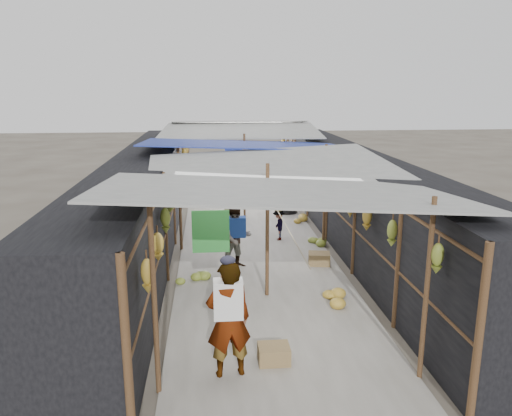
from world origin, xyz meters
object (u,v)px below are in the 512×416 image
object	(u,v)px
crate_near	(274,354)
vendor_elderly	(229,320)
black_basin	(287,210)
vendor_seated	(279,225)
shopper_blue	(237,238)

from	to	relation	value
crate_near	vendor_elderly	world-z (taller)	vendor_elderly
vendor_elderly	black_basin	bearing A→B (deg)	-113.10
black_basin	vendor_seated	bearing A→B (deg)	-103.00
vendor_seated	crate_near	bearing A→B (deg)	-9.20
crate_near	vendor_seated	size ratio (longest dim) A/B	0.54
shopper_blue	vendor_seated	size ratio (longest dim) A/B	1.66
black_basin	shopper_blue	xyz separation A→B (m)	(-1.88, -4.84, 0.60)
crate_near	black_basin	world-z (taller)	crate_near
crate_near	shopper_blue	distance (m)	4.10
vendor_seated	vendor_elderly	bearing A→B (deg)	-14.74
crate_near	black_basin	size ratio (longest dim) A/B	0.69
crate_near	vendor_elderly	xyz separation A→B (m)	(-0.67, -0.26, 0.71)
black_basin	vendor_elderly	xyz separation A→B (m)	(-2.24, -9.14, 0.75)
crate_near	vendor_elderly	bearing A→B (deg)	-159.11
crate_near	shopper_blue	xyz separation A→B (m)	(-0.31, 4.05, 0.56)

